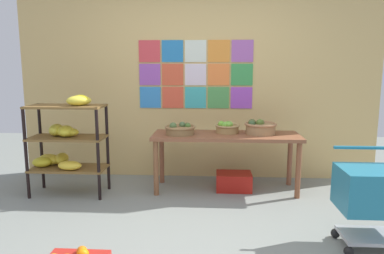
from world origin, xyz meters
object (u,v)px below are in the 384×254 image
(banana_shelf_unit, at_px, (65,139))
(fruit_basket_left, at_px, (180,129))
(display_table, at_px, (226,141))
(produce_crate_under_table, at_px, (234,181))
(fruit_basket_centre, at_px, (260,127))
(shopping_cart, at_px, (375,193))
(fruit_basket_back_right, at_px, (227,128))

(banana_shelf_unit, xyz_separation_m, fruit_basket_left, (1.32, 0.19, 0.10))
(banana_shelf_unit, height_order, display_table, banana_shelf_unit)
(fruit_basket_left, relative_size, produce_crate_under_table, 0.86)
(display_table, distance_m, produce_crate_under_table, 0.51)
(banana_shelf_unit, xyz_separation_m, fruit_basket_centre, (2.26, 0.28, 0.11))
(banana_shelf_unit, distance_m, display_table, 1.88)
(shopping_cart, bearing_deg, display_table, 126.31)
(display_table, distance_m, fruit_basket_left, 0.56)
(fruit_basket_centre, bearing_deg, fruit_basket_left, -174.74)
(fruit_basket_left, relative_size, shopping_cart, 0.45)
(fruit_basket_back_right, distance_m, fruit_basket_centre, 0.39)
(banana_shelf_unit, height_order, fruit_basket_centre, banana_shelf_unit)
(display_table, height_order, fruit_basket_left, fruit_basket_left)
(banana_shelf_unit, relative_size, shopping_cart, 1.45)
(banana_shelf_unit, bearing_deg, shopping_cart, -20.34)
(display_table, relative_size, fruit_basket_centre, 4.58)
(banana_shelf_unit, distance_m, fruit_basket_back_right, 1.91)
(fruit_basket_centre, distance_m, shopping_cart, 1.62)
(display_table, xyz_separation_m, fruit_basket_left, (-0.54, -0.04, 0.14))
(fruit_basket_centre, height_order, produce_crate_under_table, fruit_basket_centre)
(fruit_basket_left, xyz_separation_m, produce_crate_under_table, (0.64, 0.05, -0.64))
(display_table, bearing_deg, fruit_basket_centre, 6.35)
(shopping_cart, bearing_deg, banana_shelf_unit, 155.42)
(fruit_basket_back_right, bearing_deg, display_table, -99.28)
(fruit_basket_left, xyz_separation_m, fruit_basket_back_right, (0.56, 0.13, 0.00))
(fruit_basket_centre, height_order, shopping_cart, fruit_basket_centre)
(display_table, bearing_deg, produce_crate_under_table, 2.97)
(fruit_basket_back_right, distance_m, shopping_cart, 1.86)
(fruit_basket_back_right, bearing_deg, fruit_basket_left, -166.85)
(display_table, bearing_deg, fruit_basket_back_right, 80.72)
(fruit_basket_back_right, height_order, produce_crate_under_table, fruit_basket_back_right)
(fruit_basket_left, height_order, fruit_basket_centre, fruit_basket_centre)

